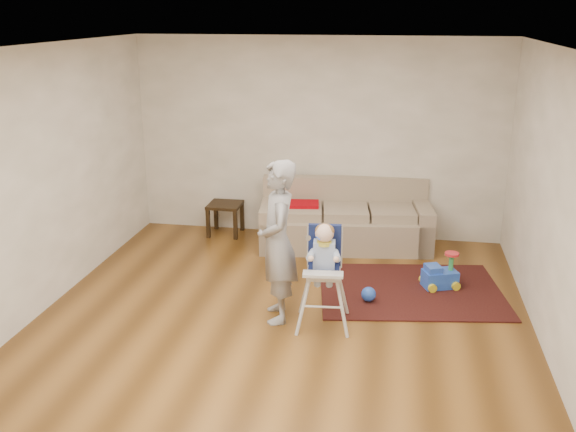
% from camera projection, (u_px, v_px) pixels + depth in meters
% --- Properties ---
extents(ground, '(5.50, 5.50, 0.00)m').
position_uv_depth(ground, '(281.00, 322.00, 6.50)').
color(ground, '#543412').
rests_on(ground, ground).
extents(room_envelope, '(5.04, 5.52, 2.72)m').
position_uv_depth(room_envelope, '(290.00, 129.00, 6.42)').
color(room_envelope, beige).
rests_on(room_envelope, ground).
extents(sofa, '(2.32, 1.18, 0.86)m').
position_uv_depth(sofa, '(345.00, 215.00, 8.45)').
color(sofa, tan).
rests_on(sofa, ground).
extents(side_table, '(0.45, 0.45, 0.45)m').
position_uv_depth(side_table, '(225.00, 219.00, 8.97)').
color(side_table, black).
rests_on(side_table, ground).
extents(area_rug, '(2.21, 1.78, 0.02)m').
position_uv_depth(area_rug, '(410.00, 290.00, 7.21)').
color(area_rug, black).
rests_on(area_rug, ground).
extents(ride_on_toy, '(0.44, 0.38, 0.41)m').
position_uv_depth(ride_on_toy, '(440.00, 270.00, 7.22)').
color(ride_on_toy, blue).
rests_on(ride_on_toy, area_rug).
extents(toy_ball, '(0.16, 0.16, 0.16)m').
position_uv_depth(toy_ball, '(369.00, 294.00, 6.90)').
color(toy_ball, blue).
rests_on(toy_ball, area_rug).
extents(high_chair, '(0.54, 0.54, 1.07)m').
position_uv_depth(high_chair, '(324.00, 277.00, 6.29)').
color(high_chair, silver).
rests_on(high_chair, ground).
extents(adult, '(0.54, 0.69, 1.65)m').
position_uv_depth(adult, '(278.00, 242.00, 6.34)').
color(adult, '#969698').
rests_on(adult, ground).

